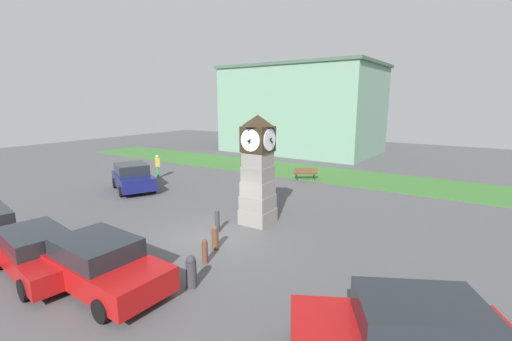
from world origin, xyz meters
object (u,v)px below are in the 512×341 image
at_px(clock_tower, 258,172).
at_px(bollard_far_row, 215,237).
at_px(car_far_lot, 133,177).
at_px(car_silver_hatch, 407,333).
at_px(car_by_building, 102,264).
at_px(bench, 306,173).
at_px(bollard_near_tower, 191,271).
at_px(bollard_mid_row, 205,251).
at_px(car_near_tower, 38,252).
at_px(pedestrian_near_bench, 157,165).
at_px(bollard_end_row, 217,220).

height_order(clock_tower, bollard_far_row, clock_tower).
distance_m(car_far_lot, car_silver_hatch, 18.23).
bearing_deg(car_far_lot, clock_tower, -4.45).
bearing_deg(car_by_building, bench, 93.58).
bearing_deg(bollard_near_tower, bollard_mid_row, 116.27).
bearing_deg(car_silver_hatch, car_near_tower, -168.90).
bearing_deg(pedestrian_near_bench, bench, 29.31).
height_order(bollard_mid_row, bollard_end_row, bollard_end_row).
xyz_separation_m(bollard_near_tower, car_silver_hatch, (5.96, 0.09, 0.28)).
height_order(clock_tower, car_silver_hatch, clock_tower).
distance_m(bollard_mid_row, car_far_lot, 11.61).
height_order(bollard_end_row, car_far_lot, car_far_lot).
distance_m(bollard_far_row, car_near_tower, 5.81).
relative_size(car_by_building, car_far_lot, 1.00).
distance_m(bollard_near_tower, bollard_end_row, 4.48).
xyz_separation_m(car_by_building, car_far_lot, (-8.96, 8.01, 0.04)).
bearing_deg(car_by_building, bollard_mid_row, 63.34).
distance_m(bollard_mid_row, pedestrian_near_bench, 14.47).
xyz_separation_m(bollard_mid_row, bollard_end_row, (-1.49, 2.51, 0.06)).
relative_size(car_far_lot, bench, 2.73).
distance_m(clock_tower, bollard_far_row, 3.79).
xyz_separation_m(clock_tower, bollard_end_row, (-0.87, -1.86, -1.88)).
xyz_separation_m(bollard_mid_row, car_by_building, (-1.45, -2.88, 0.34)).
bearing_deg(pedestrian_near_bench, car_silver_hatch, -27.63).
relative_size(clock_tower, car_near_tower, 1.05).
relative_size(bollard_near_tower, car_near_tower, 0.22).
bearing_deg(car_near_tower, car_by_building, 11.34).
bearing_deg(bollard_near_tower, bollard_end_row, 119.22).
bearing_deg(bollard_near_tower, car_near_tower, -157.20).
bearing_deg(pedestrian_near_bench, bollard_far_row, -32.58).
relative_size(bollard_mid_row, car_by_building, 0.20).
bearing_deg(car_far_lot, bollard_near_tower, -30.45).
bearing_deg(car_far_lot, bench, 46.89).
bearing_deg(car_far_lot, car_silver_hatch, -20.66).
height_order(bollard_near_tower, car_by_building, car_by_building).
distance_m(bollard_mid_row, car_silver_hatch, 6.78).
height_order(bench, pedestrian_near_bench, pedestrian_near_bench).
relative_size(clock_tower, bollard_end_row, 4.96).
bearing_deg(bollard_near_tower, car_by_building, -145.26).
bearing_deg(bollard_mid_row, car_far_lot, 153.78).
relative_size(bollard_near_tower, car_silver_hatch, 0.21).
bearing_deg(pedestrian_near_bench, car_by_building, -47.33).
height_order(clock_tower, car_near_tower, clock_tower).
bearing_deg(bollard_mid_row, car_near_tower, -140.22).
bearing_deg(car_by_building, car_far_lot, 138.21).
relative_size(bollard_mid_row, bollard_end_row, 0.88).
relative_size(bollard_mid_row, bench, 0.54).
distance_m(car_far_lot, pedestrian_near_bench, 3.52).
relative_size(bollard_mid_row, bollard_far_row, 0.96).
relative_size(bollard_near_tower, bollard_far_row, 1.12).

